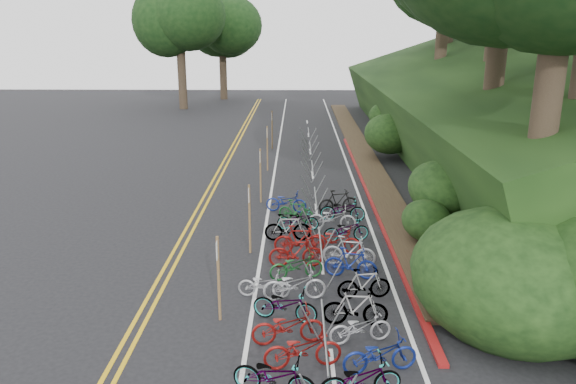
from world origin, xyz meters
The scene contains 10 objects.
ground centered at (0.00, 0.00, 0.00)m, with size 120.00×120.00×0.00m, color black.
road_markings centered at (0.63, 10.10, 0.00)m, with size 7.47×80.00×0.01m.
red_curb centered at (5.70, 12.00, 0.05)m, with size 0.25×28.00×0.10m, color maroon.
embankment centered at (12.96, 19.04, 2.57)m, with size 14.30×48.14×9.11m.
bike_rack_front centered at (2.87, -2.48, 0.88)m, with size 1.15×3.20×1.19m.
bike_racks_rest centered at (3.00, 13.00, 0.85)m, with size 1.14×23.00×1.17m.
signpost_near centered at (0.16, 0.22, 1.39)m, with size 0.08×0.40×2.43m.
signposts_rest centered at (0.60, 14.00, 1.43)m, with size 0.08×18.40×2.50m.
bike_front centered at (1.28, 1.60, 0.41)m, with size 1.55×0.54×0.81m, color #9E9EA3.
bike_valet centered at (2.99, 3.04, 0.49)m, with size 3.47×14.67×1.09m.
Camera 1 is at (2.24, -13.48, 7.64)m, focal length 35.00 mm.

